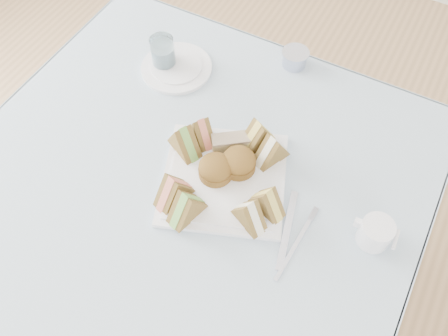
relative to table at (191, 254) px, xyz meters
The scene contains 21 objects.
floor 0.37m from the table, ahead, with size 4.00×4.00×0.00m, color #9E7751.
table is the anchor object (origin of this frame).
tablecloth 0.37m from the table, ahead, with size 1.02×1.02×0.01m, color #9FB6CF.
serving_plate 0.39m from the table, 37.34° to the left, with size 0.27×0.27×0.01m, color white.
sandwich_fl_a 0.43m from the table, 79.26° to the right, with size 0.09×0.04×0.08m, color brown, non-canonical shape.
sandwich_fl_b 0.43m from the table, 48.29° to the right, with size 0.09×0.04×0.08m, color brown, non-canonical shape.
sandwich_fr_a 0.47m from the table, ahead, with size 0.08×0.04×0.07m, color brown, non-canonical shape.
sandwich_fr_b 0.46m from the table, ahead, with size 0.08×0.04×0.07m, color brown, non-canonical shape.
sandwich_bl_a 0.44m from the table, 115.34° to the left, with size 0.09×0.04×0.08m, color brown, non-canonical shape.
sandwich_bl_b 0.44m from the table, 98.86° to the left, with size 0.08×0.04×0.07m, color brown, non-canonical shape.
sandwich_br_a 0.47m from the table, 46.71° to the left, with size 0.09×0.04×0.08m, color brown, non-canonical shape.
sandwich_br_b 0.47m from the table, 59.77° to the left, with size 0.09×0.04×0.08m, color brown, non-canonical shape.
scone_left 0.42m from the table, 44.60° to the left, with size 0.08×0.08×0.05m, color brown.
scone_right 0.43m from the table, 45.81° to the left, with size 0.08×0.08×0.05m, color brown.
pastry_slice 0.43m from the table, 69.37° to the left, with size 0.08×0.03×0.04m, color #E9C784.
side_plate 0.52m from the table, 123.10° to the left, with size 0.18×0.18×0.01m, color white.
water_glass 0.56m from the table, 127.87° to the left, with size 0.06×0.06×0.09m, color white.
tea_strainer 0.61m from the table, 81.72° to the left, with size 0.07×0.07×0.04m, color #B3B5CC.
knife 0.45m from the table, ahead, with size 0.01×0.19×0.00m, color #B3B5CC.
fork 0.47m from the table, ahead, with size 0.01×0.15×0.00m, color #B3B5CC.
creamer_jug 0.58m from the table, 10.58° to the left, with size 0.07×0.07×0.06m, color white.
Camera 1 is at (0.34, -0.43, 1.64)m, focal length 38.00 mm.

